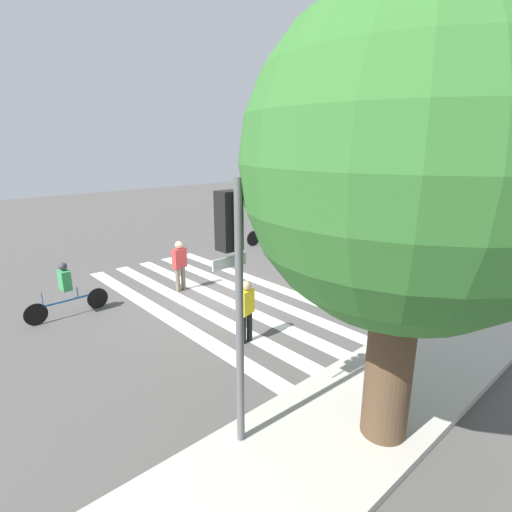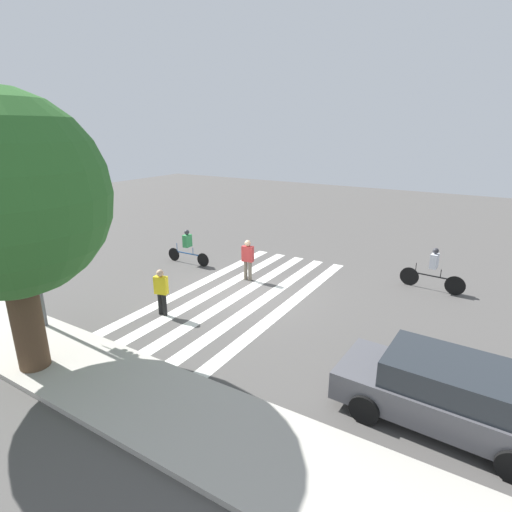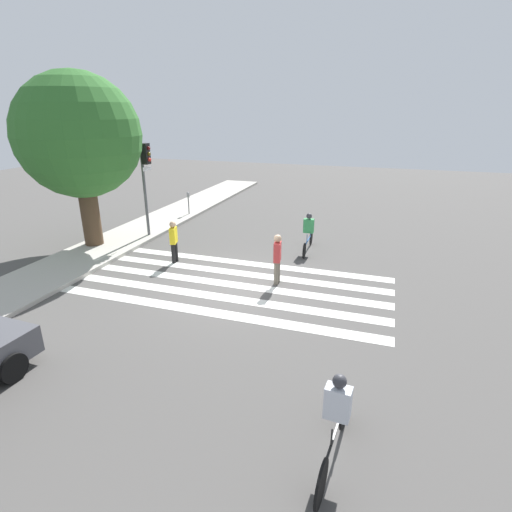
% 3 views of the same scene
% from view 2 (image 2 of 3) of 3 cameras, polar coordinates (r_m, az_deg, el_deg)
% --- Properties ---
extents(ground_plane, '(60.00, 60.00, 0.00)m').
position_cam_2_polar(ground_plane, '(14.90, -2.10, -5.37)').
color(ground_plane, '#4C4947').
extents(sidewalk_curb, '(36.00, 2.50, 0.14)m').
position_cam_2_polar(sidewalk_curb, '(10.84, -21.29, -15.85)').
color(sidewalk_curb, '#ADA89E').
rests_on(sidewalk_curb, ground_plane).
extents(crosswalk_stripes, '(4.36, 10.00, 0.01)m').
position_cam_2_polar(crosswalk_stripes, '(14.90, -2.10, -5.36)').
color(crosswalk_stripes, silver).
rests_on(crosswalk_stripes, ground_plane).
extents(traffic_light, '(0.60, 0.50, 4.26)m').
position_cam_2_polar(traffic_light, '(13.05, -29.09, 2.81)').
color(traffic_light, '#515456').
rests_on(traffic_light, ground_plane).
extents(street_tree, '(4.65, 4.65, 6.76)m').
position_cam_2_polar(street_tree, '(10.49, -32.41, 7.03)').
color(street_tree, '#4C3826').
rests_on(street_tree, ground_plane).
extents(pedestrian_adult_blue_shirt, '(0.49, 0.28, 1.67)m').
position_cam_2_polar(pedestrian_adult_blue_shirt, '(15.88, -1.19, -0.25)').
color(pedestrian_adult_blue_shirt, '#6B6051').
rests_on(pedestrian_adult_blue_shirt, ground_plane).
extents(pedestrian_adult_yellow_jacket, '(0.47, 0.30, 1.57)m').
position_cam_2_polar(pedestrian_adult_yellow_jacket, '(13.28, -13.38, -4.70)').
color(pedestrian_adult_yellow_jacket, black).
rests_on(pedestrian_adult_yellow_jacket, ground_plane).
extents(cyclist_mid_street, '(2.35, 0.42, 1.66)m').
position_cam_2_polar(cyclist_mid_street, '(16.33, 23.99, -1.59)').
color(cyclist_mid_street, black).
rests_on(cyclist_mid_street, ground_plane).
extents(cyclist_far_lane, '(2.27, 0.41, 1.57)m').
position_cam_2_polar(cyclist_far_lane, '(18.14, -9.76, 1.53)').
color(cyclist_far_lane, black).
rests_on(cyclist_far_lane, ground_plane).
extents(car_parked_dark_suv, '(4.35, 2.08, 1.45)m').
position_cam_2_polar(car_parked_dark_suv, '(9.40, 25.33, -17.15)').
color(car_parked_dark_suv, '#4C4C51').
rests_on(car_parked_dark_suv, ground_plane).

